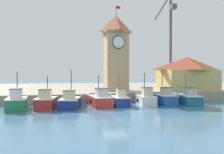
% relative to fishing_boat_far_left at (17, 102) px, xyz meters
% --- Properties ---
extents(ground_plane, '(300.00, 300.00, 0.00)m').
position_rel_fishing_boat_far_left_xyz_m(ground_plane, '(10.48, -3.28, -0.82)').
color(ground_plane, teal).
extents(quay_wharf, '(120.00, 40.00, 1.23)m').
position_rel_fishing_boat_far_left_xyz_m(quay_wharf, '(10.48, 23.54, -0.20)').
color(quay_wharf, '#9E937F').
rests_on(quay_wharf, ground).
extents(fishing_boat_far_left, '(2.56, 4.50, 4.18)m').
position_rel_fishing_boat_far_left_xyz_m(fishing_boat_far_left, '(0.00, 0.00, 0.00)').
color(fishing_boat_far_left, '#237A4C').
rests_on(fishing_boat_far_left, ground).
extents(fishing_boat_left_outer, '(2.51, 4.30, 3.66)m').
position_rel_fishing_boat_far_left_xyz_m(fishing_boat_left_outer, '(3.14, 0.05, -0.03)').
color(fishing_boat_left_outer, '#AD2823').
rests_on(fishing_boat_left_outer, ground).
extents(fishing_boat_left_inner, '(2.87, 5.27, 4.37)m').
position_rel_fishing_boat_far_left_xyz_m(fishing_boat_left_inner, '(5.81, 0.11, -0.09)').
color(fishing_boat_left_inner, navy).
rests_on(fishing_boat_left_inner, ground).
extents(fishing_boat_mid_left, '(2.54, 5.12, 3.74)m').
position_rel_fishing_boat_far_left_xyz_m(fishing_boat_mid_left, '(9.34, 0.55, -0.02)').
color(fishing_boat_mid_left, '#AD2823').
rests_on(fishing_boat_mid_left, ground).
extents(fishing_boat_center, '(2.01, 4.56, 3.86)m').
position_rel_fishing_boat_far_left_xyz_m(fishing_boat_center, '(11.88, 0.70, -0.06)').
color(fishing_boat_center, navy).
rests_on(fishing_boat_center, ground).
extents(fishing_boat_mid_right, '(2.28, 4.37, 4.09)m').
position_rel_fishing_boat_far_left_xyz_m(fishing_boat_mid_right, '(15.27, 0.71, -0.05)').
color(fishing_boat_mid_right, silver).
rests_on(fishing_boat_mid_right, ground).
extents(fishing_boat_right_inner, '(2.11, 4.34, 4.60)m').
position_rel_fishing_boat_far_left_xyz_m(fishing_boat_right_inner, '(17.78, 0.62, -0.01)').
color(fishing_boat_right_inner, '#2356A8').
rests_on(fishing_boat_right_inner, ground).
extents(fishing_boat_right_outer, '(2.79, 5.20, 3.99)m').
position_rel_fishing_boat_far_left_xyz_m(fishing_boat_right_outer, '(20.74, -0.08, -0.03)').
color(fishing_boat_right_outer, '#196B7F').
rests_on(fishing_boat_right_outer, ground).
extents(clock_tower, '(4.01, 4.01, 13.90)m').
position_rel_fishing_boat_far_left_xyz_m(clock_tower, '(13.36, 9.21, 6.90)').
color(clock_tower, tan).
rests_on(clock_tower, quay_wharf).
extents(warehouse_right, '(8.90, 6.05, 5.52)m').
position_rel_fishing_boat_far_left_xyz_m(warehouse_right, '(24.75, 6.70, 3.24)').
color(warehouse_right, tan).
rests_on(warehouse_right, quay_wharf).
extents(port_crane_near, '(2.00, 11.35, 19.37)m').
position_rel_fishing_boat_far_left_xyz_m(port_crane_near, '(26.49, 16.20, 8.17)').
color(port_crane_near, '#353539').
rests_on(port_crane_near, quay_wharf).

